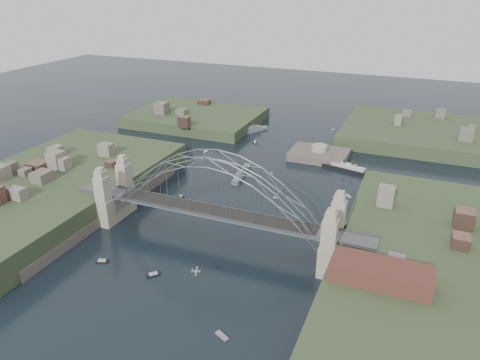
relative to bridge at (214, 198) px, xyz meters
name	(u,v)px	position (x,y,z in m)	size (l,w,h in m)	color
ground	(215,239)	(0.00, 0.00, -12.32)	(500.00, 500.00, 0.00)	black
bridge	(214,198)	(0.00, 0.00, 0.00)	(84.00, 13.80, 24.60)	#4E4E51
shore_west	(49,197)	(-57.32, 0.00, -10.35)	(50.50, 90.00, 12.00)	#344426
shore_east	(445,282)	(57.32, 0.00, -10.35)	(50.50, 90.00, 12.00)	#344426
headland_nw	(196,121)	(-55.00, 95.00, -11.82)	(60.00, 45.00, 9.00)	#344426
headland_ne	(426,138)	(50.00, 110.00, -11.57)	(70.00, 55.00, 9.50)	#344426
fort_island	(319,159)	(12.00, 70.00, -12.66)	(22.00, 16.00, 9.40)	#544B43
wharf_shed	(381,273)	(44.00, -14.00, -2.32)	(20.00, 8.00, 4.00)	#592D26
finger_pier	(338,349)	(39.00, -28.00, -11.62)	(4.00, 22.00, 1.40)	#4E4E51
naval_cruiser_near	(241,173)	(-9.72, 42.78, -11.50)	(4.36, 17.84, 5.30)	gray
naval_cruiser_far	(252,130)	(-24.11, 90.74, -11.41)	(10.63, 16.33, 5.87)	gray
ocean_liner	(348,169)	(24.86, 61.23, -11.45)	(23.10, 8.43, 5.65)	black
aeroplane	(195,271)	(6.00, -22.26, -6.63)	(1.98, 3.39, 0.51)	#9DA1A4
small_boat_a	(181,196)	(-21.03, 18.92, -12.04)	(2.26, 0.84, 1.43)	beige
small_boat_b	(276,198)	(7.48, 30.04, -12.17)	(1.68, 1.39, 0.45)	beige
small_boat_c	(153,275)	(-6.27, -20.64, -12.04)	(3.00, 3.12, 1.43)	beige
small_boat_d	(349,196)	(28.94, 39.93, -12.17)	(2.00, 2.25, 0.45)	beige
small_boat_e	(206,151)	(-32.18, 59.60, -12.17)	(1.23, 3.43, 0.45)	beige
small_boat_f	(272,173)	(-0.19, 48.42, -12.17)	(1.45, 1.32, 0.45)	beige
small_boat_g	(222,336)	(17.10, -32.64, -12.17)	(3.29, 2.34, 0.45)	beige
small_boat_h	(255,141)	(-17.41, 76.67, -11.44)	(2.41, 1.59, 2.38)	beige
small_boat_i	(320,236)	(26.16, 11.83, -12.17)	(2.06, 2.79, 0.45)	beige
small_boat_j	(102,261)	(-21.03, -20.75, -12.04)	(3.28, 2.09, 1.43)	beige
small_boat_k	(333,130)	(9.63, 108.30, -12.17)	(1.27, 1.87, 0.45)	beige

